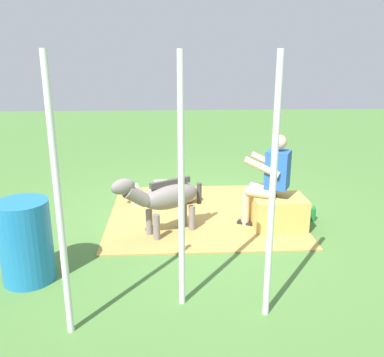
{
  "coord_description": "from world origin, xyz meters",
  "views": [
    {
      "loc": [
        0.32,
        5.87,
        2.39
      ],
      "look_at": [
        0.02,
        -0.15,
        0.55
      ],
      "focal_mm": 38.94,
      "sensor_mm": 36.0,
      "label": 1
    }
  ],
  "objects": [
    {
      "name": "ground_plane",
      "position": [
        0.0,
        0.0,
        0.0
      ],
      "size": [
        24.0,
        24.0,
        0.0
      ],
      "primitive_type": "plane",
      "color": "#4C7A38"
    },
    {
      "name": "hay_patch",
      "position": [
        -0.15,
        -0.06,
        0.01
      ],
      "size": [
        2.81,
        2.64,
        0.02
      ],
      "primitive_type": "cube",
      "color": "#AD8C47",
      "rests_on": "ground"
    },
    {
      "name": "hay_bale",
      "position": [
        -1.17,
        0.49,
        0.23
      ],
      "size": [
        0.72,
        0.55,
        0.46
      ],
      "primitive_type": "cube",
      "color": "tan",
      "rests_on": "ground"
    },
    {
      "name": "person_seated",
      "position": [
        -1.02,
        0.44,
        0.73
      ],
      "size": [
        0.72,
        0.59,
        1.34
      ],
      "color": "#D8AD8C",
      "rests_on": "ground"
    },
    {
      "name": "pony_standing",
      "position": [
        0.42,
        0.66,
        0.54
      ],
      "size": [
        1.2,
        0.86,
        0.9
      ],
      "color": "slate",
      "rests_on": "ground"
    },
    {
      "name": "pony_lying",
      "position": [
        0.41,
        -0.51,
        0.19
      ],
      "size": [
        1.35,
        0.49,
        0.42
      ],
      "color": "tan",
      "rests_on": "ground"
    },
    {
      "name": "soda_bottle",
      "position": [
        -1.75,
        0.28,
        0.12
      ],
      "size": [
        0.07,
        0.07,
        0.25
      ],
      "color": "#197233",
      "rests_on": "ground"
    },
    {
      "name": "water_barrel",
      "position": [
        1.89,
        1.74,
        0.45
      ],
      "size": [
        0.55,
        0.55,
        0.9
      ],
      "primitive_type": "cylinder",
      "color": "#1E72B2",
      "rests_on": "ground"
    },
    {
      "name": "tent_pole_left",
      "position": [
        -0.55,
        2.49,
        1.21
      ],
      "size": [
        0.06,
        0.06,
        2.42
      ],
      "primitive_type": "cylinder",
      "color": "silver",
      "rests_on": "ground"
    },
    {
      "name": "tent_pole_right",
      "position": [
        1.24,
        2.66,
        1.21
      ],
      "size": [
        0.06,
        0.06,
        2.42
      ],
      "primitive_type": "cylinder",
      "color": "silver",
      "rests_on": "ground"
    },
    {
      "name": "tent_pole_mid",
      "position": [
        0.24,
        2.27,
        1.21
      ],
      "size": [
        0.06,
        0.06,
        2.42
      ],
      "primitive_type": "cylinder",
      "color": "silver",
      "rests_on": "ground"
    }
  ]
}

